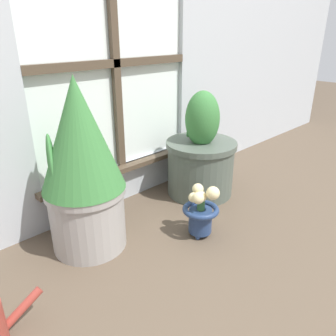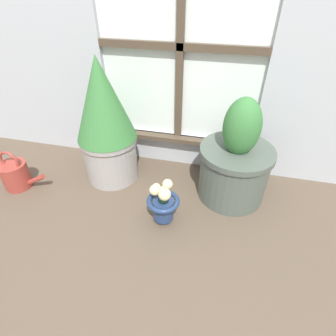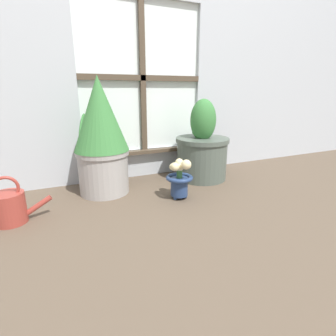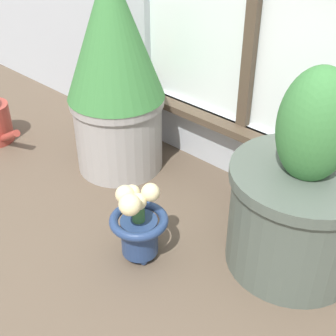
% 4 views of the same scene
% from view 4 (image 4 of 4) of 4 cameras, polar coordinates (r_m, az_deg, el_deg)
% --- Properties ---
extents(ground_plane, '(10.00, 10.00, 0.00)m').
position_cam_4_polar(ground_plane, '(1.27, -7.47, -11.83)').
color(ground_plane, brown).
extents(potted_plant_left, '(0.31, 0.31, 0.68)m').
position_cam_4_polar(potted_plant_left, '(1.49, -6.52, 11.68)').
color(potted_plant_left, '#9E9993').
rests_on(potted_plant_left, ground_plane).
extents(potted_plant_right, '(0.36, 0.36, 0.55)m').
position_cam_4_polar(potted_plant_right, '(1.20, 15.89, -3.59)').
color(potted_plant_right, '#4C564C').
rests_on(potted_plant_right, ground_plane).
extents(flower_vase, '(0.15, 0.15, 0.24)m').
position_cam_4_polar(flower_vase, '(1.22, -3.67, -6.60)').
color(flower_vase, navy).
rests_on(flower_vase, ground_plane).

